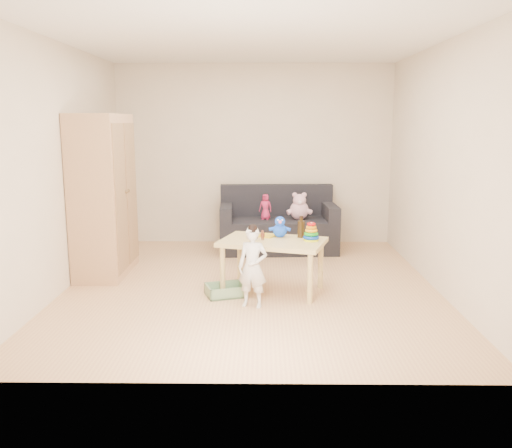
{
  "coord_description": "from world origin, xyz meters",
  "views": [
    {
      "loc": [
        0.13,
        -5.72,
        1.79
      ],
      "look_at": [
        0.05,
        0.25,
        0.65
      ],
      "focal_mm": 38.0,
      "sensor_mm": 36.0,
      "label": 1
    }
  ],
  "objects_px": {
    "wardrobe": "(103,196)",
    "play_table": "(273,266)",
    "toddler": "(253,268)",
    "sofa": "(278,235)"
  },
  "relations": [
    {
      "from": "wardrobe",
      "to": "play_table",
      "type": "bearing_deg",
      "value": -18.89
    },
    {
      "from": "play_table",
      "to": "toddler",
      "type": "height_order",
      "value": "toddler"
    },
    {
      "from": "play_table",
      "to": "toddler",
      "type": "xyz_separation_m",
      "value": [
        -0.2,
        -0.49,
        0.11
      ]
    },
    {
      "from": "play_table",
      "to": "wardrobe",
      "type": "bearing_deg",
      "value": 161.11
    },
    {
      "from": "wardrobe",
      "to": "sofa",
      "type": "height_order",
      "value": "wardrobe"
    },
    {
      "from": "wardrobe",
      "to": "play_table",
      "type": "relative_size",
      "value": 1.76
    },
    {
      "from": "sofa",
      "to": "play_table",
      "type": "xyz_separation_m",
      "value": [
        -0.11,
        -1.85,
        0.05
      ]
    },
    {
      "from": "wardrobe",
      "to": "play_table",
      "type": "xyz_separation_m",
      "value": [
        1.96,
        -0.67,
        -0.65
      ]
    },
    {
      "from": "play_table",
      "to": "toddler",
      "type": "relative_size",
      "value": 1.37
    },
    {
      "from": "sofa",
      "to": "wardrobe",
      "type": "bearing_deg",
      "value": -153.23
    }
  ]
}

